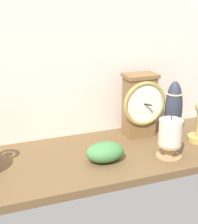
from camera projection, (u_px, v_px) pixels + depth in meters
The scene contains 6 objects.
ground_plane at pixel (94, 158), 110.86cm from camera, with size 100.00×36.00×2.40cm, color brown.
back_wall at pixel (75, 42), 115.94cm from camera, with size 120.00×2.00×65.00cm, color silver.
mantel_clock at pixel (140, 104), 121.47cm from camera, with size 15.44×10.41×21.92cm.
pillar_candle_front at pixel (170, 136), 107.37cm from camera, with size 7.87×7.87×13.23cm.
tall_ceramic_vase at pixel (174, 109), 121.43cm from camera, with size 5.97×5.97×19.73cm.
ivy_sprig at pixel (105, 152), 105.60cm from camera, with size 11.78×8.24×5.92cm.
Camera 1 is at (-34.06, -93.71, 49.39)cm, focal length 56.90 mm.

